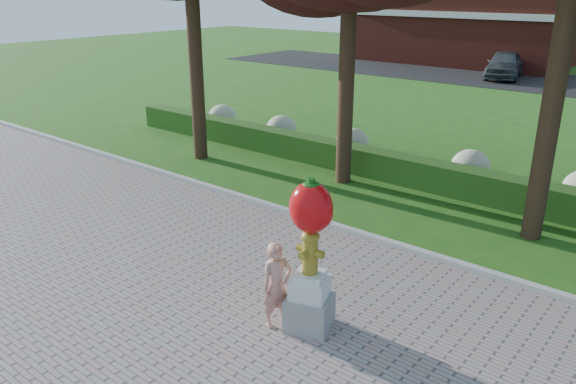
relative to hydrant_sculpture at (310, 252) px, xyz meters
name	(u,v)px	position (x,y,z in m)	size (l,w,h in m)	color
ground	(256,281)	(-1.75, 0.61, -1.43)	(100.00, 100.00, 0.00)	#235916
curb	(342,229)	(-1.75, 3.61, -1.36)	(40.00, 0.18, 0.15)	#ADADA5
lawn_hedge	(422,173)	(-1.75, 7.61, -1.03)	(24.00, 0.70, 0.80)	#1A4012
hydrangea_row	(456,164)	(-1.18, 8.61, -0.88)	(20.10, 1.10, 0.99)	#A6AB83
building_left	(469,12)	(-11.75, 34.61, 2.07)	(14.00, 8.00, 7.00)	maroon
hydrant_sculpture	(310,252)	(0.00, 0.00, 0.00)	(0.91, 0.91, 2.63)	gray
woman	(277,285)	(-0.45, -0.30, -0.65)	(0.55, 0.36, 1.50)	tan
parked_car	(505,64)	(-6.81, 28.74, -0.60)	(1.92, 4.77, 1.62)	#454A4E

